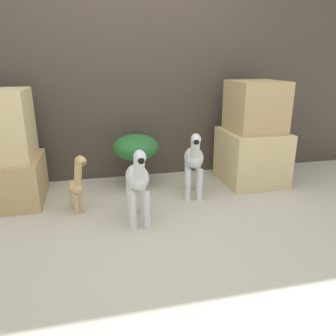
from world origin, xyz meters
TOP-DOWN VIEW (x-y plane):
  - ground_plane at (0.00, 0.00)m, footprint 14.00×14.00m
  - wall_back at (0.00, 1.53)m, footprint 6.40×0.08m
  - rock_pillar_left at (-1.23, 1.02)m, footprint 0.62×0.66m
  - rock_pillar_right at (1.23, 1.02)m, footprint 0.62×0.66m
  - zebra_right at (0.49, 0.76)m, footprint 0.27×0.50m
  - zebra_left at (-0.11, 0.34)m, footprint 0.19×0.49m
  - giraffe_figurine at (-0.59, 0.63)m, footprint 0.22×0.35m
  - potted_palm_front at (-0.01, 1.15)m, footprint 0.47×0.47m

SIDE VIEW (x-z plane):
  - ground_plane at x=0.00m, z-range 0.00..0.00m
  - giraffe_figurine at x=-0.59m, z-range 0.02..0.57m
  - zebra_right at x=0.49m, z-range 0.04..0.71m
  - zebra_left at x=-0.11m, z-range 0.04..0.71m
  - potted_palm_front at x=-0.01m, z-range 0.13..0.69m
  - rock_pillar_left at x=-1.23m, z-range -0.04..1.00m
  - rock_pillar_right at x=1.23m, z-range -0.05..1.02m
  - wall_back at x=0.00m, z-range 0.00..2.20m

